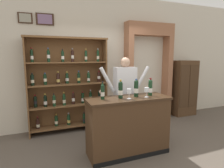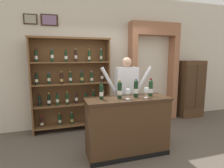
% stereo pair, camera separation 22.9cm
% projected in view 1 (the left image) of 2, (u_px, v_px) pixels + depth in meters
% --- Properties ---
extents(ground_plane, '(14.00, 14.00, 0.02)m').
position_uv_depth(ground_plane, '(122.00, 154.00, 3.35)').
color(ground_plane, brown).
extents(back_wall, '(12.00, 0.19, 3.25)m').
position_uv_depth(back_wall, '(94.00, 61.00, 4.71)').
color(back_wall, beige).
rests_on(back_wall, ground).
extents(wine_shelf, '(1.80, 0.34, 2.16)m').
position_uv_depth(wine_shelf, '(68.00, 83.00, 4.26)').
color(wine_shelf, brown).
rests_on(wine_shelf, ground).
extents(archway_doorway, '(1.37, 0.45, 2.61)m').
position_uv_depth(archway_doorway, '(147.00, 65.00, 5.14)').
color(archway_doorway, '#9E6647').
rests_on(archway_doorway, ground).
extents(side_cabinet, '(0.69, 0.45, 1.62)m').
position_uv_depth(side_cabinet, '(184.00, 88.00, 5.51)').
color(side_cabinet, '#4C331E').
rests_on(side_cabinet, ground).
extents(tasting_counter, '(1.47, 0.55, 1.03)m').
position_uv_depth(tasting_counter, '(128.00, 126.00, 3.31)').
color(tasting_counter, '#422B19').
rests_on(tasting_counter, ground).
extents(shopkeeper, '(1.15, 0.22, 1.72)m').
position_uv_depth(shopkeeper, '(125.00, 89.00, 3.87)').
color(shopkeeper, '#2D3347').
rests_on(shopkeeper, ground).
extents(tasting_bottle_grappa, '(0.07, 0.07, 0.31)m').
position_uv_depth(tasting_bottle_grappa, '(103.00, 92.00, 3.09)').
color(tasting_bottle_grappa, black).
rests_on(tasting_bottle_grappa, tasting_counter).
extents(tasting_bottle_vin_santo, '(0.08, 0.08, 0.32)m').
position_uv_depth(tasting_bottle_vin_santo, '(121.00, 90.00, 3.17)').
color(tasting_bottle_vin_santo, black).
rests_on(tasting_bottle_vin_santo, tasting_counter).
extents(tasting_bottle_prosecco, '(0.08, 0.08, 0.32)m').
position_uv_depth(tasting_bottle_prosecco, '(136.00, 88.00, 3.28)').
color(tasting_bottle_prosecco, black).
rests_on(tasting_bottle_prosecco, tasting_counter).
extents(tasting_bottle_chianti, '(0.08, 0.08, 0.32)m').
position_uv_depth(tasting_bottle_chianti, '(150.00, 87.00, 3.39)').
color(tasting_bottle_chianti, '#19381E').
rests_on(tasting_bottle_chianti, tasting_counter).
extents(wine_glass_spare, '(0.08, 0.08, 0.17)m').
position_uv_depth(wine_glass_spare, '(147.00, 90.00, 3.25)').
color(wine_glass_spare, silver).
rests_on(wine_glass_spare, tasting_counter).
extents(wine_glass_left, '(0.08, 0.08, 0.17)m').
position_uv_depth(wine_glass_left, '(129.00, 92.00, 3.12)').
color(wine_glass_left, silver).
rests_on(wine_glass_left, tasting_counter).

